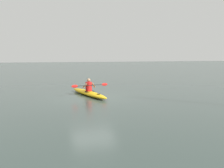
% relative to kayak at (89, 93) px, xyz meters
% --- Properties ---
extents(ground_plane, '(160.00, 160.00, 0.00)m').
position_rel_kayak_xyz_m(ground_plane, '(-0.06, 0.84, -0.14)').
color(ground_plane, '#384742').
extents(kayak, '(1.52, 4.61, 0.27)m').
position_rel_kayak_xyz_m(kayak, '(0.00, 0.00, 0.00)').
color(kayak, '#EAB214').
rests_on(kayak, ground).
extents(kayaker, '(2.30, 0.63, 0.76)m').
position_rel_kayak_xyz_m(kayaker, '(-0.01, 0.05, 0.45)').
color(kayaker, red).
rests_on(kayaker, kayak).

